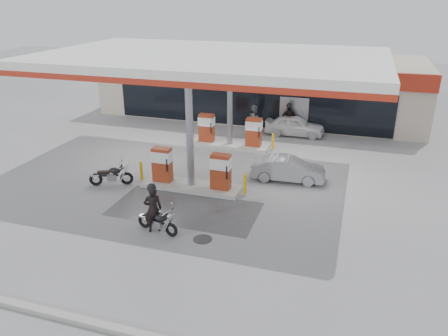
# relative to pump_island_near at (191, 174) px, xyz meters

# --- Properties ---
(ground) EXTENTS (90.00, 90.00, 0.00)m
(ground) POSITION_rel_pump_island_near_xyz_m (0.00, -2.00, -0.71)
(ground) COLOR gray
(ground) RESTS_ON ground
(wet_patch) EXTENTS (6.00, 3.00, 0.00)m
(wet_patch) POSITION_rel_pump_island_near_xyz_m (0.50, -2.00, -0.71)
(wet_patch) COLOR #4C4C4F
(wet_patch) RESTS_ON ground
(drain_cover) EXTENTS (0.70, 0.70, 0.01)m
(drain_cover) POSITION_rel_pump_island_near_xyz_m (2.00, -4.00, -0.71)
(drain_cover) COLOR #38383A
(drain_cover) RESTS_ON ground
(kerb) EXTENTS (28.00, 0.25, 0.15)m
(kerb) POSITION_rel_pump_island_near_xyz_m (0.00, -9.00, -0.64)
(kerb) COLOR gray
(kerb) RESTS_ON ground
(store_building) EXTENTS (22.00, 8.22, 4.00)m
(store_building) POSITION_rel_pump_island_near_xyz_m (0.01, 13.94, 1.30)
(store_building) COLOR #B7AF9A
(store_building) RESTS_ON ground
(canopy) EXTENTS (16.00, 10.02, 5.51)m
(canopy) POSITION_rel_pump_island_near_xyz_m (0.00, 3.00, 4.56)
(canopy) COLOR silver
(canopy) RESTS_ON ground
(pump_island_near) EXTENTS (5.14, 1.30, 1.78)m
(pump_island_near) POSITION_rel_pump_island_near_xyz_m (0.00, 0.00, 0.00)
(pump_island_near) COLOR #9E9E99
(pump_island_near) RESTS_ON ground
(pump_island_far) EXTENTS (5.14, 1.30, 1.78)m
(pump_island_far) POSITION_rel_pump_island_near_xyz_m (0.00, 6.00, 0.00)
(pump_island_far) COLOR #9E9E99
(pump_island_far) RESTS_ON ground
(main_motorcycle) EXTENTS (1.79, 0.79, 0.93)m
(main_motorcycle) POSITION_rel_pump_island_near_xyz_m (0.26, -4.01, -0.30)
(main_motorcycle) COLOR black
(main_motorcycle) RESTS_ON ground
(biker_main) EXTENTS (0.79, 0.72, 1.82)m
(biker_main) POSITION_rel_pump_island_near_xyz_m (0.08, -3.97, 0.20)
(biker_main) COLOR black
(biker_main) RESTS_ON ground
(parked_motorcycle) EXTENTS (1.89, 1.02, 1.03)m
(parked_motorcycle) POSITION_rel_pump_island_near_xyz_m (-3.60, -0.78, -0.25)
(parked_motorcycle) COLOR black
(parked_motorcycle) RESTS_ON ground
(sedan_white) EXTENTS (3.66, 1.54, 1.24)m
(sedan_white) POSITION_rel_pump_island_near_xyz_m (3.20, 9.20, -0.09)
(sedan_white) COLOR white
(sedan_white) RESTS_ON ground
(attendant) EXTENTS (0.86, 1.01, 1.83)m
(attendant) POSITION_rel_pump_island_near_xyz_m (0.75, 8.80, 0.20)
(attendant) COLOR slate
(attendant) RESTS_ON ground
(hatchback_silver) EXTENTS (3.50, 1.43, 1.13)m
(hatchback_silver) POSITION_rel_pump_island_near_xyz_m (4.01, 2.20, -0.15)
(hatchback_silver) COLOR gray
(hatchback_silver) RESTS_ON ground
(parked_car_left) EXTENTS (3.74, 1.82, 1.05)m
(parked_car_left) POSITION_rel_pump_island_near_xyz_m (-10.00, 12.00, -0.19)
(parked_car_left) COLOR black
(parked_car_left) RESTS_ON ground
(parked_car_right) EXTENTS (4.35, 2.58, 1.13)m
(parked_car_right) POSITION_rel_pump_island_near_xyz_m (4.50, 12.00, -0.14)
(parked_car_right) COLOR #131C42
(parked_car_right) RESTS_ON ground
(biker_walking) EXTENTS (1.16, 0.87, 1.84)m
(biker_walking) POSITION_rel_pump_island_near_xyz_m (2.77, 9.41, 0.21)
(biker_walking) COLOR black
(biker_walking) RESTS_ON ground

